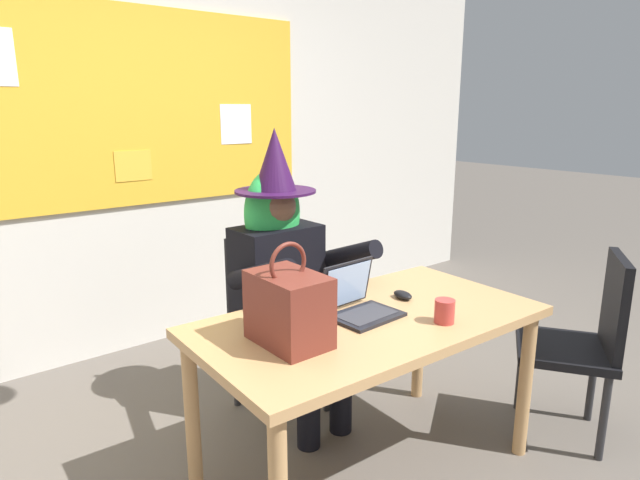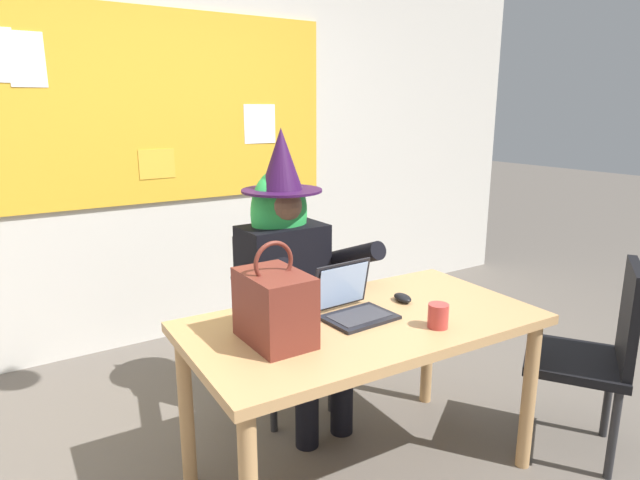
# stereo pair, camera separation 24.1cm
# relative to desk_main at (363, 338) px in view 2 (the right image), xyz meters

# --- Properties ---
(wall_back_bulletin) EXTENTS (6.48, 2.12, 3.00)m
(wall_back_bulletin) POSITION_rel_desk_main_xyz_m (-0.21, 1.94, 0.87)
(wall_back_bulletin) COLOR beige
(wall_back_bulletin) RESTS_ON ground
(desk_main) EXTENTS (1.46, 0.82, 0.72)m
(desk_main) POSITION_rel_desk_main_xyz_m (0.00, 0.00, 0.00)
(desk_main) COLOR tan
(desk_main) RESTS_ON ground
(chair_at_desk) EXTENTS (0.42, 0.42, 0.91)m
(chair_at_desk) POSITION_rel_desk_main_xyz_m (0.01, 0.74, -0.12)
(chair_at_desk) COLOR black
(chair_at_desk) RESTS_ON ground
(person_costumed) EXTENTS (0.59, 0.66, 1.46)m
(person_costumed) POSITION_rel_desk_main_xyz_m (0.01, 0.62, 0.17)
(person_costumed) COLOR black
(person_costumed) RESTS_ON ground
(laptop) EXTENTS (0.29, 0.26, 0.21)m
(laptop) POSITION_rel_desk_main_xyz_m (-0.02, 0.05, 0.13)
(laptop) COLOR black
(laptop) RESTS_ON desk_main
(computer_mouse) EXTENTS (0.07, 0.11, 0.03)m
(computer_mouse) POSITION_rel_desk_main_xyz_m (0.27, 0.06, 0.10)
(computer_mouse) COLOR black
(computer_mouse) RESTS_ON desk_main
(handbag) EXTENTS (0.20, 0.30, 0.38)m
(handbag) POSITION_rel_desk_main_xyz_m (-0.40, 0.00, 0.22)
(handbag) COLOR maroon
(handbag) RESTS_ON desk_main
(coffee_mug) EXTENTS (0.08, 0.08, 0.09)m
(coffee_mug) POSITION_rel_desk_main_xyz_m (0.19, -0.23, 0.13)
(coffee_mug) COLOR #B23833
(coffee_mug) RESTS_ON desk_main
(chair_extra_corner) EXTENTS (0.58, 0.58, 0.91)m
(chair_extra_corner) POSITION_rel_desk_main_xyz_m (0.97, -0.44, -0.12)
(chair_extra_corner) COLOR black
(chair_extra_corner) RESTS_ON ground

